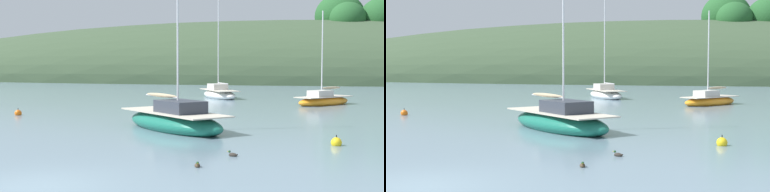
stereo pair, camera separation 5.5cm
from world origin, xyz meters
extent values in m
plane|color=slate|center=(0.00, 0.00, 0.00)|extent=(400.00, 400.00, 0.00)
ellipsoid|color=#384C33|center=(0.00, 79.51, 0.00)|extent=(150.00, 36.00, 20.61)
ellipsoid|color=#235628|center=(18.46, 77.27, 10.38)|extent=(6.93, 6.30, 6.30)
ellipsoid|color=#235628|center=(12.05, 79.60, 10.86)|extent=(8.13, 7.39, 7.39)
ellipsoid|color=#235628|center=(13.12, 75.76, 10.19)|extent=(5.74, 5.21, 5.21)
ellipsoid|color=orange|center=(8.40, 29.81, 0.24)|extent=(4.97, 5.36, 0.87)
cube|color=beige|center=(8.40, 29.81, 0.63)|extent=(4.57, 4.93, 0.06)
cube|color=beige|center=(8.12, 29.48, 0.89)|extent=(2.06, 2.11, 0.51)
cylinder|color=silver|center=(8.23, 29.60, 3.97)|extent=(0.09, 0.09, 6.66)
cylinder|color=silver|center=(8.97, 30.47, 1.26)|extent=(1.55, 1.79, 0.07)
ellipsoid|color=tan|center=(8.97, 30.47, 1.31)|extent=(1.59, 1.80, 0.20)
ellipsoid|color=white|center=(-0.86, 35.75, 0.28)|extent=(4.92, 6.57, 1.01)
cube|color=beige|center=(-0.86, 35.75, 0.73)|extent=(4.53, 6.05, 0.06)
cube|color=beige|center=(-1.11, 36.19, 1.01)|extent=(2.20, 2.44, 0.55)
cylinder|color=silver|center=(-1.01, 36.03, 4.98)|extent=(0.09, 0.09, 8.49)
cylinder|color=silver|center=(-0.38, 34.86, 1.41)|extent=(1.34, 2.36, 0.07)
ellipsoid|color=#196B56|center=(0.69, 12.59, 0.33)|extent=(7.19, 7.03, 1.20)
cube|color=beige|center=(0.69, 12.59, 0.87)|extent=(6.62, 6.47, 0.06)
cube|color=#333842|center=(1.13, 12.17, 1.18)|extent=(2.88, 2.86, 0.62)
cylinder|color=silver|center=(0.96, 12.33, 5.33)|extent=(0.09, 0.09, 8.93)
cylinder|color=silver|center=(-0.18, 13.42, 1.61)|extent=(2.33, 2.23, 0.07)
ellipsoid|color=tan|center=(-0.18, 13.42, 1.66)|extent=(2.33, 2.23, 0.20)
sphere|color=orange|center=(-10.70, 17.41, 0.12)|extent=(0.44, 0.44, 0.44)
cylinder|color=black|center=(-10.70, 17.41, 0.39)|extent=(0.04, 0.04, 0.10)
sphere|color=yellow|center=(8.38, 9.10, 0.12)|extent=(0.44, 0.44, 0.44)
cylinder|color=black|center=(8.38, 9.10, 0.39)|extent=(0.04, 0.04, 0.10)
ellipsoid|color=#2D2823|center=(4.63, 5.78, 0.04)|extent=(0.38, 0.30, 0.16)
sphere|color=#1E4723|center=(4.49, 5.84, 0.16)|extent=(0.09, 0.09, 0.09)
cone|color=gold|center=(4.43, 5.86, 0.15)|extent=(0.06, 0.05, 0.04)
cone|color=#2D2823|center=(4.77, 5.72, 0.08)|extent=(0.10, 0.09, 0.08)
ellipsoid|color=#473828|center=(3.77, 3.61, 0.04)|extent=(0.26, 0.37, 0.16)
sphere|color=#1E4723|center=(3.81, 3.47, 0.16)|extent=(0.09, 0.09, 0.09)
cone|color=gold|center=(3.82, 3.41, 0.15)|extent=(0.05, 0.05, 0.04)
cone|color=#473828|center=(3.73, 3.76, 0.08)|extent=(0.09, 0.09, 0.08)
camera|label=1|loc=(7.28, -13.20, 3.43)|focal=50.18mm
camera|label=2|loc=(7.33, -13.18, 3.43)|focal=50.18mm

